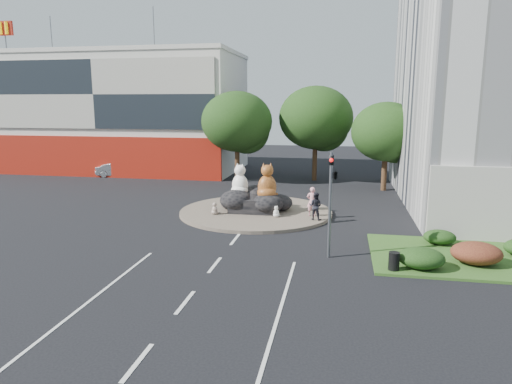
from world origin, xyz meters
TOP-DOWN VIEW (x-y plane):
  - ground at (0.00, 0.00)m, footprint 120.00×120.00m
  - roundabout_island at (0.00, 10.00)m, footprint 10.00×10.00m
  - rock_plinth at (0.00, 10.00)m, footprint 3.20×2.60m
  - shophouse_block at (-18.00, 27.91)m, footprint 25.20×12.30m
  - grass_verge at (12.00, 3.00)m, footprint 10.00×6.00m
  - tree_left at (-3.93, 22.06)m, footprint 6.46×6.46m
  - tree_mid at (3.07, 24.06)m, footprint 6.84×6.84m
  - tree_right at (9.07, 20.06)m, footprint 5.70×5.70m
  - hedge_near_green at (9.00, 1.00)m, footprint 2.00×1.60m
  - hedge_red at (11.50, 2.00)m, footprint 2.20×1.76m
  - hedge_back_green at (10.50, 4.80)m, footprint 1.60×1.28m
  - traffic_light at (5.10, 2.00)m, footprint 0.44×1.24m
  - street_lamp at (12.82, 8.00)m, footprint 2.34×0.22m
  - cat_white at (-1.10, 10.20)m, footprint 1.68×1.60m
  - cat_tabby at (0.81, 9.68)m, footprint 1.71×1.60m
  - kitten_calico at (-2.38, 8.46)m, footprint 0.63×0.64m
  - kitten_white at (1.58, 8.50)m, footprint 0.58×0.56m
  - pedestrian_pink at (3.74, 9.19)m, footprint 0.68×0.45m
  - pedestrian_dark at (4.00, 8.27)m, footprint 0.95×0.82m
  - parked_car at (-16.24, 22.60)m, footprint 4.37×2.20m
  - litter_bin at (7.82, 0.54)m, footprint 0.54×0.54m

SIDE VIEW (x-z plane):
  - ground at x=0.00m, z-range 0.00..0.00m
  - grass_verge at x=12.00m, z-range 0.00..0.12m
  - roundabout_island at x=0.00m, z-range 0.00..0.20m
  - hedge_back_green at x=10.50m, z-range 0.12..0.84m
  - litter_bin at x=7.82m, z-range 0.12..0.91m
  - kitten_white at x=1.58m, z-range 0.20..0.94m
  - hedge_near_green at x=9.00m, z-range 0.12..1.02m
  - kitten_calico at x=-2.38m, z-range 0.20..1.01m
  - hedge_red at x=11.50m, z-range 0.12..1.11m
  - rock_plinth at x=0.00m, z-range 0.20..1.10m
  - parked_car at x=-16.24m, z-range 0.00..1.38m
  - pedestrian_dark at x=4.00m, z-range 0.20..1.89m
  - pedestrian_pink at x=3.74m, z-range 0.20..2.05m
  - cat_white at x=-1.10m, z-range 1.10..3.29m
  - cat_tabby at x=0.81m, z-range 1.10..3.42m
  - traffic_light at x=5.10m, z-range 1.12..6.12m
  - street_lamp at x=12.82m, z-range 0.52..8.58m
  - tree_right at x=9.07m, z-range 0.98..8.28m
  - tree_left at x=-3.93m, z-range 1.11..9.38m
  - tree_mid at x=3.07m, z-range 1.18..9.94m
  - shophouse_block at x=-18.00m, z-range -2.52..14.88m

